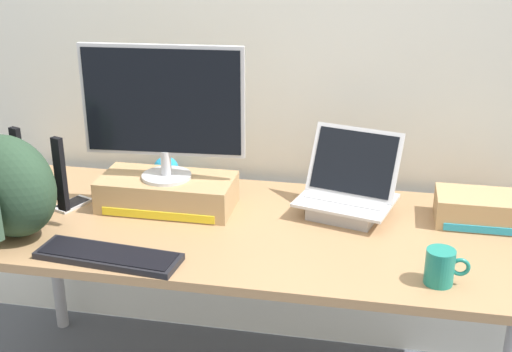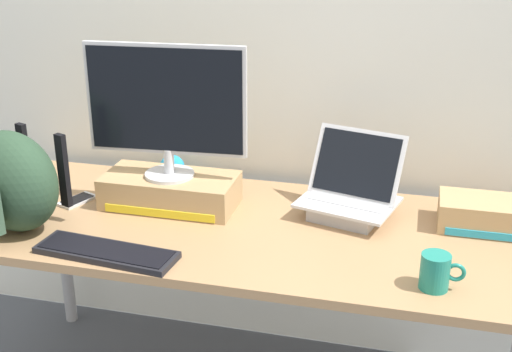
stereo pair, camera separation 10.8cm
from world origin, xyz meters
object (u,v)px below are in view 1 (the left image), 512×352
toner_box_yellow (167,192)px  toner_box_cyan (485,209)px  external_keyboard (109,256)px  open_laptop (347,198)px  plush_toy (166,169)px  desktop_monitor (163,108)px  messenger_backpack (7,187)px  coffee_mug (441,267)px  cell_phone (72,204)px

toner_box_yellow → toner_box_cyan: 1.08m
external_keyboard → open_laptop: bearing=39.7°
plush_toy → toner_box_cyan: bearing=-7.4°
desktop_monitor → toner_box_cyan: 1.13m
toner_box_yellow → messenger_backpack: bearing=-145.0°
external_keyboard → plush_toy: (-0.02, 0.63, 0.04)m
toner_box_yellow → plush_toy: bearing=109.4°
coffee_mug → plush_toy: 1.15m
open_laptop → cell_phone: open_laptop is taller
external_keyboard → toner_box_cyan: 1.24m
open_laptop → messenger_backpack: size_ratio=0.88×
external_keyboard → coffee_mug: coffee_mug is taller
external_keyboard → desktop_monitor: bearing=87.0°
toner_box_yellow → messenger_backpack: size_ratio=1.12×
desktop_monitor → open_laptop: bearing=1.9°
open_laptop → external_keyboard: 0.83m
plush_toy → toner_box_cyan: (1.16, -0.15, 0.00)m
toner_box_yellow → messenger_backpack: 0.53m
external_keyboard → messenger_backpack: (-0.37, 0.10, 0.16)m
coffee_mug → cell_phone: size_ratio=0.82×
messenger_backpack → coffee_mug: 1.35m
messenger_backpack → open_laptop: bearing=39.7°
toner_box_yellow → toner_box_cyan: toner_box_yellow is taller
messenger_backpack → external_keyboard: bearing=5.3°
desktop_monitor → open_laptop: desktop_monitor is taller
open_laptop → cell_phone: 0.97m
desktop_monitor → coffee_mug: size_ratio=4.43×
open_laptop → cell_phone: bearing=-158.1°
coffee_mug → toner_box_cyan: (0.17, 0.43, -0.00)m
messenger_backpack → plush_toy: bearing=77.5°
desktop_monitor → cell_phone: bearing=-175.3°
messenger_backpack → plush_toy: size_ratio=4.25×
desktop_monitor → external_keyboard: 0.54m
messenger_backpack → plush_toy: (0.35, 0.53, -0.12)m
toner_box_cyan → cell_phone: bearing=-174.6°
toner_box_yellow → messenger_backpack: (-0.43, -0.30, 0.11)m
external_keyboard → plush_toy: plush_toy is taller
external_keyboard → toner_box_yellow: bearing=87.1°
toner_box_yellow → external_keyboard: 0.41m
cell_phone → desktop_monitor: bearing=30.3°
open_laptop → cell_phone: (-0.96, -0.12, -0.05)m
cell_phone → toner_box_yellow: bearing=30.5°
coffee_mug → desktop_monitor: bearing=159.1°
toner_box_yellow → toner_box_cyan: bearing=4.2°
cell_phone → toner_box_cyan: (1.42, 0.13, 0.04)m
messenger_backpack → plush_toy: 0.64m
external_keyboard → plush_toy: size_ratio=4.62×
toner_box_yellow → cell_phone: toner_box_yellow is taller
desktop_monitor → cell_phone: size_ratio=3.61×
external_keyboard → coffee_mug: bearing=8.3°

